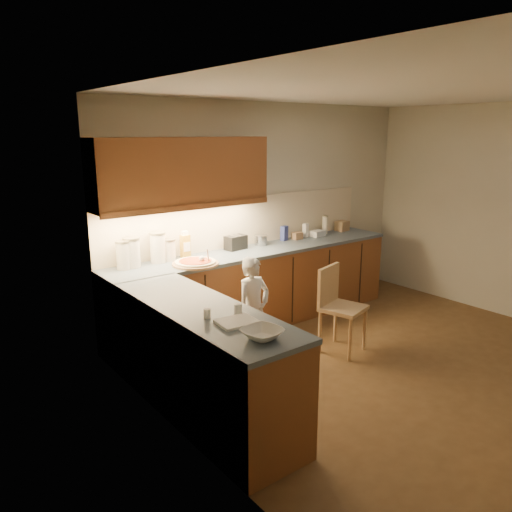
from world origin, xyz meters
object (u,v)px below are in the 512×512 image
at_px(oil_jug, 185,245).
at_px(toaster, 236,242).
at_px(pizza_on_board, 196,263).
at_px(child, 254,310).
at_px(wooden_chair, 337,303).

height_order(oil_jug, toaster, oil_jug).
distance_m(oil_jug, toaster, 0.66).
bearing_deg(pizza_on_board, child, -64.46).
height_order(wooden_chair, oil_jug, oil_jug).
distance_m(child, wooden_chair, 0.91).
height_order(pizza_on_board, toaster, pizza_on_board).
height_order(child, oil_jug, oil_jug).
bearing_deg(pizza_on_board, oil_jug, 77.77).
xyz_separation_m(child, wooden_chair, (0.85, -0.33, -0.01)).
xyz_separation_m(pizza_on_board, child, (0.29, -0.60, -0.40)).
height_order(pizza_on_board, child, pizza_on_board).
xyz_separation_m(oil_jug, toaster, (0.66, -0.02, -0.05)).
bearing_deg(child, pizza_on_board, 110.12).
bearing_deg(child, oil_jug, 97.67).
bearing_deg(wooden_chair, child, 142.81).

